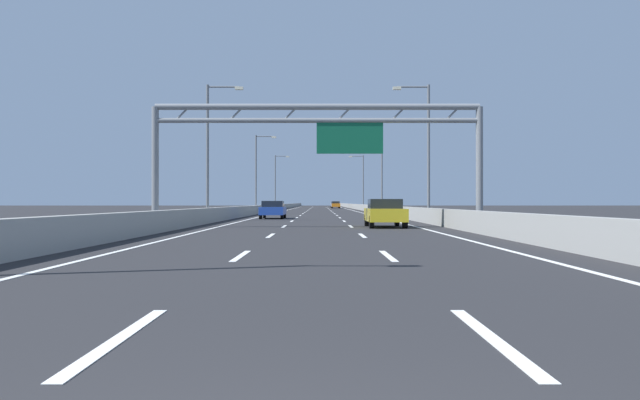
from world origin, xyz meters
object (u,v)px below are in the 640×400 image
Objects in this scene: streetlamp_right_distant at (362,179)px; orange_car at (336,205)px; streetlamp_left_far at (258,169)px; yellow_car at (385,213)px; silver_car at (335,205)px; streetlamp_left_mid at (211,144)px; streetlamp_right_far at (380,169)px; streetlamp_left_distant at (277,179)px; streetlamp_right_mid at (425,144)px; sign_gantry at (322,133)px; blue_car at (273,209)px.

orange_car is at bearing 100.43° from streetlamp_right_distant.
streetlamp_left_far is 2.20× the size of yellow_car.
yellow_car reaches higher than silver_car.
streetlamp_left_mid is 1.00× the size of streetlamp_right_far.
streetlamp_right_far is at bearing -86.41° from silver_car.
yellow_car is at bearing -89.99° from silver_car.
streetlamp_left_distant is 32.96m from silver_car.
streetlamp_right_mid and streetlamp_right_far have the same top height.
streetlamp_left_far is 54.99m from orange_car.
orange_car is at bearing 88.07° from sign_gantry.
sign_gantry is 3.92× the size of yellow_car.
streetlamp_right_mid reaches higher than silver_car.
sign_gantry is at bearing -77.59° from blue_car.
orange_car is (10.95, 53.69, -4.63)m from streetlamp_left_far.
yellow_car is (-3.91, -74.43, -4.64)m from streetlamp_right_distant.
streetlamp_right_far is 2.10× the size of silver_car.
silver_car is at bearing 90.01° from yellow_car.
silver_car is at bearing 80.06° from streetlamp_left_far.
silver_car is 88.98m from blue_car.
streetlamp_left_far is 1.00× the size of streetlamp_right_distant.
streetlamp_right_far is at bearing -85.75° from orange_car.
streetlamp_right_far is 2.20× the size of yellow_car.
streetlamp_right_distant is 59.20m from blue_car.
silver_car is (3.32, 106.06, -4.10)m from sign_gantry.
streetlamp_left_far is (0.00, 32.04, 0.00)m from streetlamp_left_mid.
streetlamp_left_distant is at bearing 180.00° from streetlamp_right_distant.
streetlamp_right_far is (0.00, 32.04, 0.00)m from streetlamp_right_mid.
silver_car is 1.02× the size of blue_car.
streetlamp_left_distant is (-14.93, 64.09, 0.00)m from streetlamp_right_mid.
streetlamp_left_mid is 86.55m from orange_car.
blue_car is (3.86, -57.97, -4.67)m from streetlamp_left_distant.
streetlamp_left_mid reaches higher than silver_car.
streetlamp_left_far is 26.62m from blue_car.
blue_car is at bearing -94.60° from silver_car.
streetlamp_right_far is at bearing 66.86° from blue_car.
streetlamp_left_distant is (-7.68, 75.33, 0.53)m from sign_gantry.
yellow_car is at bearing -95.27° from streetlamp_right_far.
streetlamp_right_mid is 1.00× the size of streetlamp_right_far.
silver_car is at bearing 92.38° from streetlamp_right_mid.
blue_car is at bearing -95.09° from orange_car.
streetlamp_right_mid is 64.09m from streetlamp_right_distant.
yellow_car is (3.34, 0.90, -4.11)m from sign_gantry.
sign_gantry is at bearing -122.83° from streetlamp_right_mid.
streetlamp_left_distant is at bearing 98.42° from yellow_car.
streetlamp_right_distant is at bearing 0.00° from streetlamp_left_distant.
silver_car is at bearing 97.30° from streetlamp_right_distant.
streetlamp_left_mid reaches higher than yellow_car.
sign_gantry is at bearing -79.94° from streetlamp_left_far.
sign_gantry is at bearing -91.79° from silver_car.
streetlamp_left_far is at bearing 114.98° from streetlamp_right_mid.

